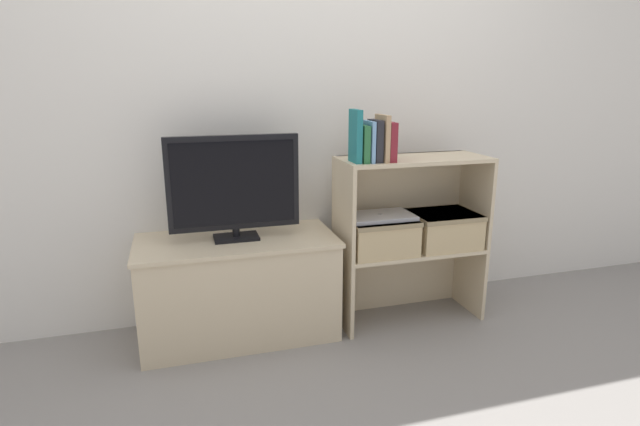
{
  "coord_description": "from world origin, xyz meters",
  "views": [
    {
      "loc": [
        -0.68,
        -2.17,
        1.3
      ],
      "look_at": [
        0.0,
        0.17,
        0.64
      ],
      "focal_mm": 28.0,
      "sensor_mm": 36.0,
      "label": 1
    }
  ],
  "objects_px": {
    "book_tan": "(382,138)",
    "storage_basket_left": "(379,233)",
    "book_teal": "(355,136)",
    "tv_stand": "(239,287)",
    "book_skyblue": "(369,142)",
    "book_maroon": "(388,142)",
    "laptop": "(380,216)",
    "book_forest": "(363,144)",
    "storage_basket_right": "(443,227)",
    "tv": "(234,185)",
    "book_charcoal": "(375,141)"
  },
  "relations": [
    {
      "from": "tv",
      "to": "book_teal",
      "type": "distance_m",
      "value": 0.64
    },
    {
      "from": "book_forest",
      "to": "book_teal",
      "type": "bearing_deg",
      "value": 180.0
    },
    {
      "from": "tv",
      "to": "storage_basket_left",
      "type": "relative_size",
      "value": 1.81
    },
    {
      "from": "laptop",
      "to": "book_tan",
      "type": "bearing_deg",
      "value": -114.63
    },
    {
      "from": "tv",
      "to": "book_skyblue",
      "type": "relative_size",
      "value": 3.22
    },
    {
      "from": "book_teal",
      "to": "book_maroon",
      "type": "bearing_deg",
      "value": 0.0
    },
    {
      "from": "tv_stand",
      "to": "book_maroon",
      "type": "height_order",
      "value": "book_maroon"
    },
    {
      "from": "book_forest",
      "to": "tv_stand",
      "type": "bearing_deg",
      "value": 168.24
    },
    {
      "from": "storage_basket_right",
      "to": "laptop",
      "type": "bearing_deg",
      "value": 180.0
    },
    {
      "from": "book_skyblue",
      "to": "book_maroon",
      "type": "distance_m",
      "value": 0.11
    },
    {
      "from": "book_skyblue",
      "to": "laptop",
      "type": "distance_m",
      "value": 0.41
    },
    {
      "from": "book_teal",
      "to": "book_maroon",
      "type": "relative_size",
      "value": 1.33
    },
    {
      "from": "book_forest",
      "to": "book_charcoal",
      "type": "xyz_separation_m",
      "value": [
        0.07,
        0.0,
        0.01
      ]
    },
    {
      "from": "book_maroon",
      "to": "book_tan",
      "type": "bearing_deg",
      "value": 180.0
    },
    {
      "from": "tv_stand",
      "to": "storage_basket_right",
      "type": "distance_m",
      "value": 1.15
    },
    {
      "from": "tv_stand",
      "to": "storage_basket_right",
      "type": "xyz_separation_m",
      "value": [
        1.12,
        -0.08,
        0.25
      ]
    },
    {
      "from": "book_teal",
      "to": "book_charcoal",
      "type": "distance_m",
      "value": 0.11
    },
    {
      "from": "book_maroon",
      "to": "tv_stand",
      "type": "bearing_deg",
      "value": 170.32
    },
    {
      "from": "book_charcoal",
      "to": "book_tan",
      "type": "relative_size",
      "value": 0.9
    },
    {
      "from": "book_skyblue",
      "to": "laptop",
      "type": "xyz_separation_m",
      "value": [
        0.09,
        0.05,
        -0.4
      ]
    },
    {
      "from": "book_teal",
      "to": "book_maroon",
      "type": "xyz_separation_m",
      "value": [
        0.17,
        0.0,
        -0.03
      ]
    },
    {
      "from": "book_teal",
      "to": "storage_basket_left",
      "type": "xyz_separation_m",
      "value": [
        0.16,
        0.05,
        -0.52
      ]
    },
    {
      "from": "tv_stand",
      "to": "book_charcoal",
      "type": "distance_m",
      "value": 1.02
    },
    {
      "from": "book_maroon",
      "to": "storage_basket_right",
      "type": "relative_size",
      "value": 0.54
    },
    {
      "from": "book_maroon",
      "to": "storage_basket_left",
      "type": "distance_m",
      "value": 0.49
    },
    {
      "from": "book_tan",
      "to": "storage_basket_left",
      "type": "height_order",
      "value": "book_tan"
    },
    {
      "from": "book_maroon",
      "to": "laptop",
      "type": "xyz_separation_m",
      "value": [
        -0.01,
        0.05,
        -0.39
      ]
    },
    {
      "from": "book_forest",
      "to": "book_maroon",
      "type": "distance_m",
      "value": 0.14
    },
    {
      "from": "book_forest",
      "to": "book_tan",
      "type": "distance_m",
      "value": 0.11
    },
    {
      "from": "storage_basket_left",
      "to": "laptop",
      "type": "xyz_separation_m",
      "value": [
        0.0,
        0.0,
        0.09
      ]
    },
    {
      "from": "book_tan",
      "to": "laptop",
      "type": "relative_size",
      "value": 0.66
    },
    {
      "from": "book_tan",
      "to": "tv_stand",
      "type": "bearing_deg",
      "value": 169.88
    },
    {
      "from": "tv",
      "to": "book_forest",
      "type": "bearing_deg",
      "value": -11.62
    },
    {
      "from": "book_skyblue",
      "to": "book_tan",
      "type": "distance_m",
      "value": 0.07
    },
    {
      "from": "book_tan",
      "to": "storage_basket_right",
      "type": "height_order",
      "value": "book_tan"
    },
    {
      "from": "storage_basket_left",
      "to": "book_charcoal",
      "type": "bearing_deg",
      "value": -140.2
    },
    {
      "from": "book_skyblue",
      "to": "book_charcoal",
      "type": "distance_m",
      "value": 0.03
    },
    {
      "from": "tv_stand",
      "to": "storage_basket_left",
      "type": "distance_m",
      "value": 0.79
    },
    {
      "from": "tv",
      "to": "book_forest",
      "type": "height_order",
      "value": "book_forest"
    },
    {
      "from": "book_teal",
      "to": "book_tan",
      "type": "bearing_deg",
      "value": 0.0
    },
    {
      "from": "tv",
      "to": "laptop",
      "type": "height_order",
      "value": "tv"
    },
    {
      "from": "book_forest",
      "to": "book_tan",
      "type": "xyz_separation_m",
      "value": [
        0.1,
        0.0,
        0.02
      ]
    },
    {
      "from": "book_skyblue",
      "to": "laptop",
      "type": "height_order",
      "value": "book_skyblue"
    },
    {
      "from": "tv_stand",
      "to": "laptop",
      "type": "relative_size",
      "value": 2.89
    },
    {
      "from": "book_maroon",
      "to": "book_forest",
      "type": "bearing_deg",
      "value": 180.0
    },
    {
      "from": "tv",
      "to": "book_tan",
      "type": "height_order",
      "value": "book_tan"
    },
    {
      "from": "book_maroon",
      "to": "storage_basket_left",
      "type": "height_order",
      "value": "book_maroon"
    },
    {
      "from": "book_forest",
      "to": "book_charcoal",
      "type": "height_order",
      "value": "book_charcoal"
    },
    {
      "from": "book_tan",
      "to": "storage_basket_left",
      "type": "relative_size",
      "value": 0.64
    },
    {
      "from": "tv_stand",
      "to": "book_skyblue",
      "type": "bearing_deg",
      "value": -11.21
    }
  ]
}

